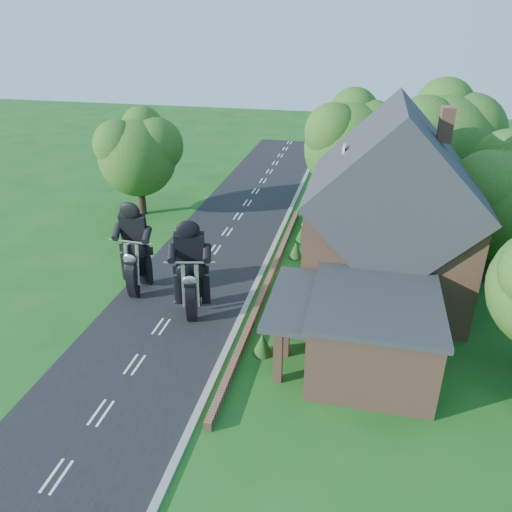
% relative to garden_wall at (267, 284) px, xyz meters
% --- Properties ---
extents(ground, '(120.00, 120.00, 0.00)m').
position_rel_garden_wall_xyz_m(ground, '(-4.30, -5.00, -0.20)').
color(ground, '#154D15').
rests_on(ground, ground).
extents(road, '(7.00, 80.00, 0.02)m').
position_rel_garden_wall_xyz_m(road, '(-4.30, -5.00, -0.19)').
color(road, black).
rests_on(road, ground).
extents(kerb, '(0.30, 80.00, 0.12)m').
position_rel_garden_wall_xyz_m(kerb, '(-0.65, -5.00, -0.14)').
color(kerb, gray).
rests_on(kerb, ground).
extents(garden_wall, '(0.30, 22.00, 0.40)m').
position_rel_garden_wall_xyz_m(garden_wall, '(0.00, 0.00, 0.00)').
color(garden_wall, brown).
rests_on(garden_wall, ground).
extents(house, '(9.54, 8.64, 10.24)m').
position_rel_garden_wall_xyz_m(house, '(6.19, 1.00, 4.14)').
color(house, brown).
rests_on(house, ground).
extents(annex, '(7.05, 5.94, 3.44)m').
position_rel_garden_wall_xyz_m(annex, '(5.57, -5.80, 1.57)').
color(annex, brown).
rests_on(annex, ground).
extents(tree_house_right, '(6.51, 6.00, 8.40)m').
position_rel_garden_wall_xyz_m(tree_house_right, '(12.35, 3.62, 4.99)').
color(tree_house_right, black).
rests_on(tree_house_right, ground).
extents(tree_behind_house, '(7.81, 7.20, 10.08)m').
position_rel_garden_wall_xyz_m(tree_behind_house, '(9.88, 11.14, 6.03)').
color(tree_behind_house, black).
rests_on(tree_behind_house, ground).
extents(tree_behind_left, '(6.94, 6.40, 9.16)m').
position_rel_garden_wall_xyz_m(tree_behind_left, '(3.86, 12.13, 5.53)').
color(tree_behind_left, black).
rests_on(tree_behind_left, ground).
extents(tree_far_road, '(6.08, 5.60, 7.84)m').
position_rel_garden_wall_xyz_m(tree_far_road, '(-11.16, 9.11, 4.64)').
color(tree_far_road, black).
rests_on(tree_far_road, ground).
extents(shrub_a, '(0.90, 0.90, 1.10)m').
position_rel_garden_wall_xyz_m(shrub_a, '(1.00, -6.00, 0.35)').
color(shrub_a, '#163A12').
rests_on(shrub_a, ground).
extents(shrub_b, '(0.90, 0.90, 1.10)m').
position_rel_garden_wall_xyz_m(shrub_b, '(1.00, -3.50, 0.35)').
color(shrub_b, '#163A12').
rests_on(shrub_b, ground).
extents(shrub_c, '(0.90, 0.90, 1.10)m').
position_rel_garden_wall_xyz_m(shrub_c, '(1.00, -1.00, 0.35)').
color(shrub_c, '#163A12').
rests_on(shrub_c, ground).
extents(shrub_d, '(0.90, 0.90, 1.10)m').
position_rel_garden_wall_xyz_m(shrub_d, '(1.00, 4.00, 0.35)').
color(shrub_d, '#163A12').
rests_on(shrub_d, ground).
extents(shrub_e, '(0.90, 0.90, 1.10)m').
position_rel_garden_wall_xyz_m(shrub_e, '(1.00, 6.50, 0.35)').
color(shrub_e, '#163A12').
rests_on(shrub_e, ground).
extents(shrub_f, '(0.90, 0.90, 1.10)m').
position_rel_garden_wall_xyz_m(shrub_f, '(1.00, 9.00, 0.35)').
color(shrub_f, '#163A12').
rests_on(shrub_f, ground).
extents(motorcycle_lead, '(0.79, 1.73, 1.56)m').
position_rel_garden_wall_xyz_m(motorcycle_lead, '(-3.12, -3.50, 0.58)').
color(motorcycle_lead, black).
rests_on(motorcycle_lead, ground).
extents(motorcycle_follow, '(0.49, 1.71, 1.58)m').
position_rel_garden_wall_xyz_m(motorcycle_follow, '(-6.74, -1.99, 0.59)').
color(motorcycle_follow, black).
rests_on(motorcycle_follow, ground).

